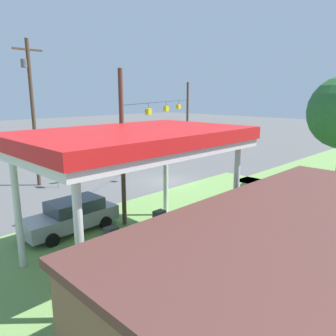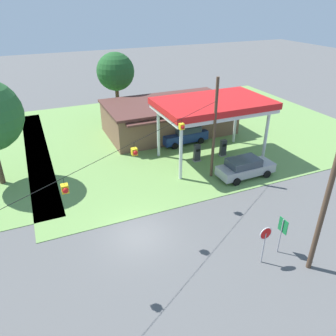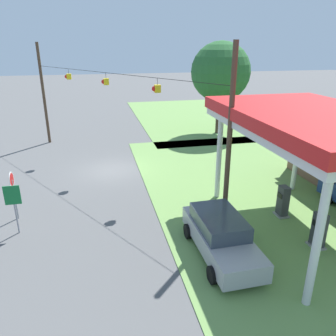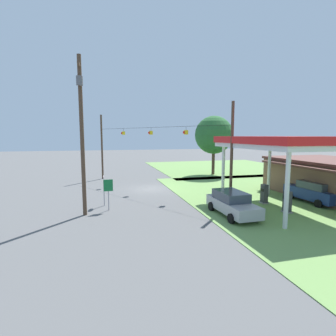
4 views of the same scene
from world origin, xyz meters
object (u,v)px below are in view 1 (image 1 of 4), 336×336
at_px(car_at_pumps_rear, 222,260).
at_px(gas_station_canopy, 135,142).
at_px(gas_station_store, 323,275).
at_px(car_at_pumps_front, 72,215).
at_px(fuel_pump_near, 159,228).
at_px(route_sign, 57,166).
at_px(utility_pole_main, 32,107).
at_px(fuel_pump_far, 112,246).
at_px(stop_sign_roadside, 72,161).

bearing_deg(car_at_pumps_rear, gas_station_canopy, 95.44).
relative_size(gas_station_store, car_at_pumps_front, 2.78).
height_order(gas_station_canopy, fuel_pump_near, gas_station_canopy).
height_order(gas_station_canopy, route_sign, gas_station_canopy).
xyz_separation_m(car_at_pumps_front, utility_pole_main, (-2.74, -10.22, 5.30)).
relative_size(fuel_pump_far, stop_sign_roadside, 0.66).
relative_size(route_sign, utility_pole_main, 0.22).
relative_size(fuel_pump_far, route_sign, 0.68).
distance_m(route_sign, utility_pole_main, 4.87).
bearing_deg(car_at_pumps_rear, utility_pole_main, 83.42).
xyz_separation_m(gas_station_canopy, route_sign, (-2.63, -12.75, -3.42)).
height_order(fuel_pump_near, route_sign, route_sign).
bearing_deg(utility_pole_main, gas_station_store, 87.35).
relative_size(gas_station_store, stop_sign_roadside, 5.54).
xyz_separation_m(gas_station_store, utility_pole_main, (-1.03, -22.26, 4.44)).
xyz_separation_m(fuel_pump_near, fuel_pump_far, (2.81, 0.00, 0.00)).
height_order(gas_station_store, route_sign, gas_station_store).
bearing_deg(route_sign, gas_station_store, 84.91).
xyz_separation_m(gas_station_canopy, utility_pole_main, (-1.83, -14.46, 1.07)).
xyz_separation_m(gas_station_canopy, stop_sign_roadside, (-4.11, -13.06, -3.32)).
bearing_deg(utility_pole_main, car_at_pumps_front, 74.97).
height_order(gas_station_store, stop_sign_roadside, gas_station_store).
xyz_separation_m(gas_station_canopy, fuel_pump_far, (1.41, -0.00, -4.35)).
height_order(fuel_pump_far, route_sign, route_sign).
bearing_deg(car_at_pumps_front, fuel_pump_far, 82.42).
relative_size(gas_station_canopy, gas_station_store, 0.71).
xyz_separation_m(car_at_pumps_rear, utility_pole_main, (-1.21, -18.70, 5.24)).
height_order(gas_station_store, fuel_pump_far, gas_station_store).
height_order(car_at_pumps_front, utility_pole_main, utility_pole_main).
bearing_deg(stop_sign_roadside, car_at_pumps_front, -119.68).
bearing_deg(fuel_pump_near, route_sign, -95.48).
distance_m(gas_station_store, car_at_pumps_front, 12.20).
xyz_separation_m(car_at_pumps_rear, stop_sign_roadside, (-3.49, -17.30, 0.85)).
height_order(car_at_pumps_front, stop_sign_roadside, stop_sign_roadside).
bearing_deg(fuel_pump_far, gas_station_canopy, 179.94).
relative_size(stop_sign_roadside, utility_pole_main, 0.22).
distance_m(car_at_pumps_rear, route_sign, 17.13).
bearing_deg(utility_pole_main, fuel_pump_near, 88.32).
height_order(car_at_pumps_rear, utility_pole_main, utility_pole_main).
relative_size(fuel_pump_far, car_at_pumps_front, 0.33).
bearing_deg(utility_pole_main, gas_station_canopy, 82.79).
distance_m(gas_station_canopy, car_at_pumps_front, 6.06).
distance_m(car_at_pumps_front, car_at_pumps_rear, 8.62).
height_order(gas_station_canopy, car_at_pumps_front, gas_station_canopy).
relative_size(fuel_pump_far, utility_pole_main, 0.15).
height_order(car_at_pumps_front, car_at_pumps_rear, car_at_pumps_rear).
height_order(gas_station_canopy, stop_sign_roadside, gas_station_canopy).
bearing_deg(fuel_pump_far, gas_station_store, 105.76).
height_order(fuel_pump_near, fuel_pump_far, same).
bearing_deg(car_at_pumps_front, stop_sign_roadside, -120.66).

